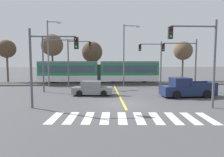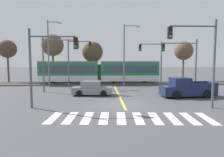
{
  "view_description": "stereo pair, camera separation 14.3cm",
  "coord_description": "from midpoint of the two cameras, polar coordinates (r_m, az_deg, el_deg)",
  "views": [
    {
      "loc": [
        -1.89,
        -16.64,
        3.7
      ],
      "look_at": [
        -0.62,
        6.7,
        1.6
      ],
      "focal_mm": 32.0,
      "sensor_mm": 36.0,
      "label": 1
    },
    {
      "loc": [
        -1.75,
        -16.65,
        3.7
      ],
      "look_at": [
        -0.62,
        6.7,
        1.6
      ],
      "focal_mm": 32.0,
      "sensor_mm": 36.0,
      "label": 2
    }
  ],
  "objects": [
    {
      "name": "crosswalk_stripe_0",
      "position": [
        13.74,
        -16.06,
        -10.67
      ],
      "size": [
        0.75,
        2.83,
        0.01
      ],
      "primitive_type": "cube",
      "rotation": [
        0.0,
        0.0,
        -0.07
      ],
      "color": "silver",
      "rests_on": "ground"
    },
    {
      "name": "traffic_light_near_right",
      "position": [
        16.68,
        23.99,
        7.17
      ],
      "size": [
        3.75,
        0.38,
        6.78
      ],
      "color": "#515459",
      "rests_on": "ground"
    },
    {
      "name": "bare_tree_west",
      "position": [
        36.2,
        -16.49,
        9.08
      ],
      "size": [
        3.76,
        3.76,
        8.24
      ],
      "color": "brown",
      "rests_on": "ground"
    },
    {
      "name": "sedan_crossing",
      "position": [
        21.54,
        -5.54,
        -2.9
      ],
      "size": [
        4.29,
        2.1,
        1.52
      ],
      "color": "gray",
      "rests_on": "ground"
    },
    {
      "name": "rail_far",
      "position": [
        32.49,
        0.46,
        -1.0
      ],
      "size": [
        120.0,
        0.08,
        0.1
      ],
      "primitive_type": "cube",
      "color": "#939399",
      "rests_on": "track_bed"
    },
    {
      "name": "crosswalk_stripe_1",
      "position": [
        13.46,
        -11.5,
        -10.9
      ],
      "size": [
        0.75,
        2.83,
        0.01
      ],
      "primitive_type": "cube",
      "rotation": [
        0.0,
        0.0,
        -0.07
      ],
      "color": "silver",
      "rests_on": "ground"
    },
    {
      "name": "street_lamp_west",
      "position": [
        29.74,
        -17.27,
        7.8
      ],
      "size": [
        1.99,
        0.28,
        9.28
      ],
      "color": "slate",
      "rests_on": "ground"
    },
    {
      "name": "bare_tree_far_west",
      "position": [
        38.61,
        -27.63,
        7.43
      ],
      "size": [
        3.06,
        3.06,
        7.22
      ],
      "color": "brown",
      "rests_on": "ground"
    },
    {
      "name": "crosswalk_stripe_4",
      "position": [
        13.15,
        2.95,
        -11.18
      ],
      "size": [
        0.75,
        2.83,
        0.01
      ],
      "primitive_type": "cube",
      "rotation": [
        0.0,
        0.0,
        -0.07
      ],
      "color": "silver",
      "rests_on": "ground"
    },
    {
      "name": "traffic_light_far_left",
      "position": [
        28.0,
        -10.17,
        6.41
      ],
      "size": [
        3.25,
        0.38,
        6.62
      ],
      "color": "#515459",
      "rests_on": "ground"
    },
    {
      "name": "ground_plane",
      "position": [
        17.14,
        3.42,
        -7.33
      ],
      "size": [
        200.0,
        200.0,
        0.0
      ],
      "primitive_type": "plane",
      "color": "#474749"
    },
    {
      "name": "crosswalk_stripe_9",
      "position": [
        14.42,
        25.74,
        -10.23
      ],
      "size": [
        0.75,
        2.83,
        0.01
      ],
      "primitive_type": "cube",
      "rotation": [
        0.0,
        0.0,
        -0.07
      ],
      "color": "silver",
      "rests_on": "ground"
    },
    {
      "name": "rail_near",
      "position": [
        31.07,
        0.61,
        -1.28
      ],
      "size": [
        120.0,
        0.08,
        0.1
      ],
      "primitive_type": "cube",
      "color": "#939399",
      "rests_on": "track_bed"
    },
    {
      "name": "lane_centre_line",
      "position": [
        22.41,
        1.94,
        -4.36
      ],
      "size": [
        0.2,
        15.01,
        0.01
      ],
      "primitive_type": "cube",
      "color": "gold",
      "rests_on": "ground"
    },
    {
      "name": "crosswalk_stripe_8",
      "position": [
        14.0,
        21.58,
        -10.53
      ],
      "size": [
        0.75,
        2.83,
        0.01
      ],
      "primitive_type": "cube",
      "rotation": [
        0.0,
        0.0,
        -0.07
      ],
      "color": "silver",
      "rests_on": "ground"
    },
    {
      "name": "crosswalk_stripe_5",
      "position": [
        13.23,
        7.8,
        -11.12
      ],
      "size": [
        0.75,
        2.83,
        0.01
      ],
      "primitive_type": "cube",
      "rotation": [
        0.0,
        0.0,
        -0.07
      ],
      "color": "silver",
      "rests_on": "ground"
    },
    {
      "name": "bare_tree_far_east",
      "position": [
        39.17,
        19.89,
        7.42
      ],
      "size": [
        3.41,
        3.41,
        7.22
      ],
      "color": "brown",
      "rests_on": "ground"
    },
    {
      "name": "traffic_light_far_right",
      "position": [
        28.51,
        12.05,
        5.98
      ],
      "size": [
        3.25,
        0.38,
        6.34
      ],
      "color": "#515459",
      "rests_on": "ground"
    },
    {
      "name": "traffic_light_mid_right",
      "position": [
        25.26,
        20.14,
        5.77
      ],
      "size": [
        4.25,
        0.38,
        6.22
      ],
      "color": "#515459",
      "rests_on": "ground"
    },
    {
      "name": "track_bed",
      "position": [
        31.8,
        0.54,
        -1.39
      ],
      "size": [
        120.0,
        4.0,
        0.18
      ],
      "primitive_type": "cube",
      "color": "#4C4742",
      "rests_on": "ground"
    },
    {
      "name": "crosswalk_stripe_2",
      "position": [
        13.27,
        -6.78,
        -11.07
      ],
      "size": [
        0.75,
        2.83,
        0.01
      ],
      "primitive_type": "cube",
      "rotation": [
        0.0,
        0.0,
        -0.07
      ],
      "color": "silver",
      "rests_on": "ground"
    },
    {
      "name": "light_rail_tram",
      "position": [
        31.58,
        -3.5,
        2.12
      ],
      "size": [
        18.5,
        2.64,
        3.43
      ],
      "color": "silver",
      "rests_on": "track_bed"
    },
    {
      "name": "bare_tree_east",
      "position": [
        37.54,
        -5.47,
        7.51
      ],
      "size": [
        3.83,
        3.83,
        7.22
      ],
      "color": "brown",
      "rests_on": "ground"
    },
    {
      "name": "crosswalk_stripe_6",
      "position": [
        13.4,
        12.57,
        -10.99
      ],
      "size": [
        0.75,
        2.83,
        0.01
      ],
      "primitive_type": "cube",
      "rotation": [
        0.0,
        0.0,
        -0.07
      ],
      "color": "silver",
      "rests_on": "ground"
    },
    {
      "name": "crosswalk_stripe_3",
      "position": [
        13.16,
        -1.94,
        -11.16
      ],
      "size": [
        0.75,
        2.83,
        0.01
      ],
      "primitive_type": "cube",
      "rotation": [
        0.0,
        0.0,
        -0.07
      ],
      "color": "silver",
      "rests_on": "ground"
    },
    {
      "name": "pickup_truck",
      "position": [
        21.79,
        20.61,
        -2.73
      ],
      "size": [
        5.5,
        2.45,
        1.98
      ],
      "color": "#192347",
      "rests_on": "ground"
    },
    {
      "name": "crosswalk_stripe_7",
      "position": [
        13.66,
        17.17,
        -10.79
      ],
      "size": [
        0.75,
        2.83,
        0.01
      ],
      "primitive_type": "cube",
      "rotation": [
        0.0,
        0.0,
        -0.07
      ],
      "color": "silver",
      "rests_on": "ground"
    },
    {
      "name": "traffic_light_mid_left",
      "position": [
        24.46,
        -15.83,
        6.45
      ],
      "size": [
        4.25,
        0.38,
        6.56
      ],
      "color": "#515459",
      "rests_on": "ground"
    },
    {
      "name": "traffic_light_near_left",
      "position": [
        16.21,
        -17.97,
        5.88
      ],
      "size": [
        3.75,
        0.38,
        6.13
      ],
      "color": "#515459",
      "rests_on": "ground"
    },
    {
      "name": "street_lamp_centre",
      "position": [
        28.91,
        4.04,
        7.72
      ],
      "size": [
        2.36,
        0.28,
        8.82
      ],
      "color": "slate",
      "rests_on": "ground"
    }
  ]
}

